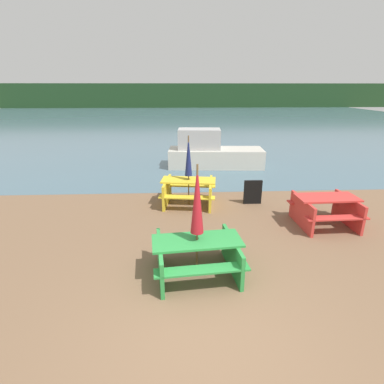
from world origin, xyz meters
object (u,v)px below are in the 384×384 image
(umbrella_crimson, at_px, (197,200))
(signboard, at_px, (253,192))
(boat, at_px, (212,153))
(umbrella_navy, at_px, (188,157))
(picnic_table_green, at_px, (197,253))
(picnic_table_red, at_px, (325,208))
(picnic_table_yellow, at_px, (189,190))

(umbrella_crimson, relative_size, signboard, 2.92)
(umbrella_crimson, relative_size, boat, 0.51)
(umbrella_navy, relative_size, boat, 0.50)
(picnic_table_green, height_order, umbrella_crimson, umbrella_crimson)
(umbrella_navy, bearing_deg, boat, 75.23)
(boat, bearing_deg, picnic_table_green, -94.54)
(umbrella_crimson, distance_m, boat, 8.39)
(picnic_table_red, height_order, boat, boat)
(signboard, bearing_deg, picnic_table_green, -118.45)
(picnic_table_yellow, relative_size, umbrella_navy, 0.85)
(picnic_table_green, bearing_deg, signboard, 61.55)
(picnic_table_yellow, distance_m, umbrella_crimson, 3.81)
(umbrella_navy, bearing_deg, picnic_table_yellow, 0.00)
(umbrella_navy, xyz_separation_m, signboard, (1.98, -0.05, -1.13))
(picnic_table_red, relative_size, umbrella_navy, 0.74)
(picnic_table_red, xyz_separation_m, signboard, (-1.51, 1.60, -0.09))
(picnic_table_red, bearing_deg, picnic_table_yellow, 154.61)
(picnic_table_red, bearing_deg, signboard, 133.32)
(boat, bearing_deg, signboard, -76.97)
(picnic_table_green, bearing_deg, umbrella_navy, 90.35)
(umbrella_navy, bearing_deg, signboard, -1.56)
(picnic_table_yellow, height_order, boat, boat)
(boat, distance_m, signboard, 4.71)
(boat, bearing_deg, umbrella_navy, -101.12)
(picnic_table_green, xyz_separation_m, umbrella_crimson, (0.00, 0.00, 1.08))
(picnic_table_red, height_order, umbrella_navy, umbrella_navy)
(picnic_table_red, distance_m, picnic_table_yellow, 3.86)
(umbrella_crimson, height_order, boat, umbrella_crimson)
(boat, height_order, signboard, boat)
(picnic_table_yellow, distance_m, signboard, 1.98)
(picnic_table_red, height_order, umbrella_crimson, umbrella_crimson)
(umbrella_crimson, distance_m, umbrella_navy, 3.66)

